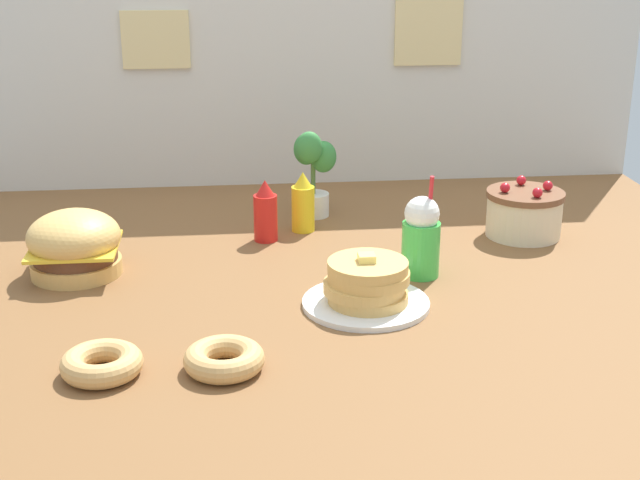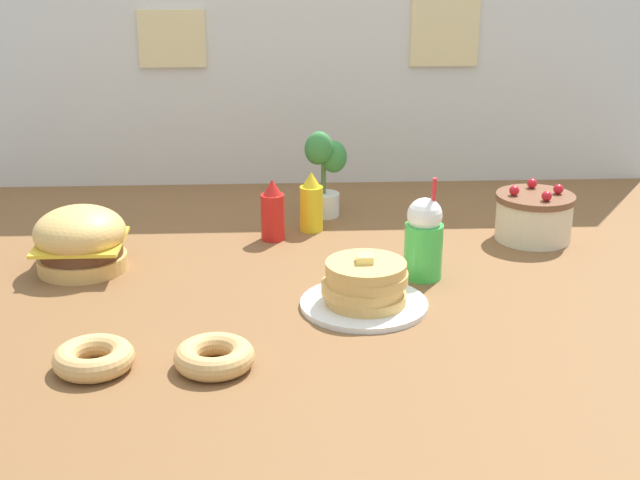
% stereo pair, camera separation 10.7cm
% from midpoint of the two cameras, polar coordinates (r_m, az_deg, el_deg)
% --- Properties ---
extents(ground_plane, '(2.40, 2.02, 0.02)m').
position_cam_midpoint_polar(ground_plane, '(2.19, 1.61, -3.79)').
color(ground_plane, brown).
extents(back_wall, '(2.40, 0.04, 0.90)m').
position_cam_midpoint_polar(back_wall, '(3.04, 0.25, 11.98)').
color(back_wall, beige).
rests_on(back_wall, ground_plane).
extents(burger, '(0.24, 0.24, 0.17)m').
position_cam_midpoint_polar(burger, '(2.38, -13.87, -0.03)').
color(burger, '#DBA859').
rests_on(burger, ground_plane).
extents(pancake_stack, '(0.30, 0.30, 0.13)m').
position_cam_midpoint_polar(pancake_stack, '(2.10, 4.35, -3.09)').
color(pancake_stack, white).
rests_on(pancake_stack, ground_plane).
extents(layer_cake, '(0.22, 0.22, 0.16)m').
position_cam_midpoint_polar(layer_cake, '(2.63, 14.70, 1.47)').
color(layer_cake, beige).
rests_on(layer_cake, ground_plane).
extents(ketchup_bottle, '(0.07, 0.07, 0.18)m').
position_cam_midpoint_polar(ketchup_bottle, '(2.54, -1.85, 1.81)').
color(ketchup_bottle, red).
rests_on(ketchup_bottle, ground_plane).
extents(mustard_bottle, '(0.07, 0.07, 0.18)m').
position_cam_midpoint_polar(mustard_bottle, '(2.61, 0.61, 2.34)').
color(mustard_bottle, yellow).
rests_on(mustard_bottle, ground_plane).
extents(cream_soda_cup, '(0.10, 0.10, 0.27)m').
position_cam_midpoint_polar(cream_soda_cup, '(2.27, 8.01, 0.06)').
color(cream_soda_cup, green).
rests_on(cream_soda_cup, ground_plane).
extents(donut_pink_glaze, '(0.17, 0.17, 0.05)m').
position_cam_midpoint_polar(donut_pink_glaze, '(1.87, -12.73, -7.37)').
color(donut_pink_glaze, tan).
rests_on(donut_pink_glaze, ground_plane).
extents(donut_chocolate, '(0.17, 0.17, 0.05)m').
position_cam_midpoint_polar(donut_chocolate, '(1.84, -5.14, -7.43)').
color(donut_chocolate, tan).
rests_on(donut_chocolate, ground_plane).
extents(potted_plant, '(0.13, 0.11, 0.27)m').
position_cam_midpoint_polar(potted_plant, '(2.73, 1.35, 4.49)').
color(potted_plant, white).
rests_on(potted_plant, ground_plane).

